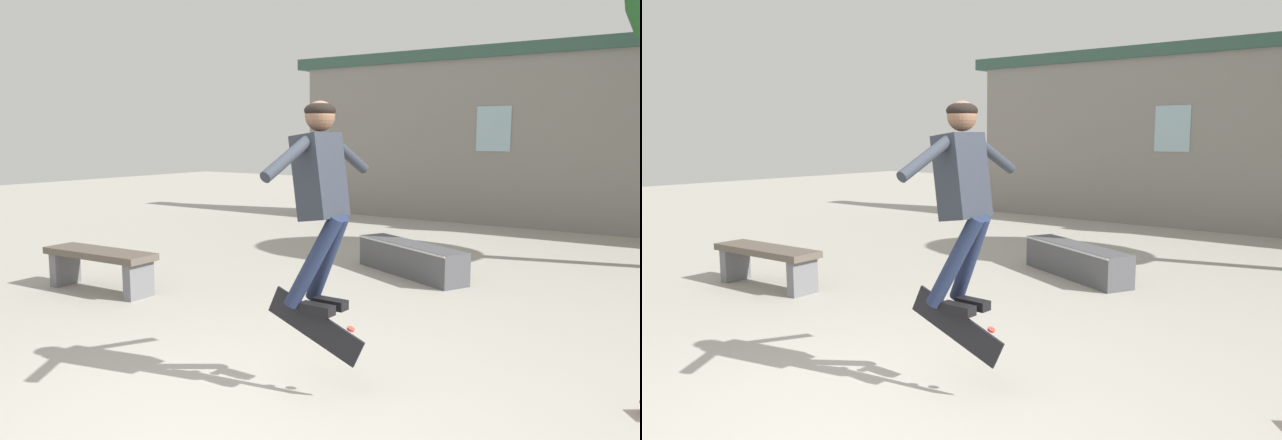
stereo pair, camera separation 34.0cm
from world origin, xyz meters
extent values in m
plane|color=#A39E93|center=(0.00, 0.00, 0.00)|extent=(40.00, 40.00, 0.00)
cube|color=gray|center=(0.00, 9.73, 1.69)|extent=(12.40, 0.40, 3.38)
cube|color=#335147|center=(0.00, 9.73, 3.50)|extent=(13.03, 0.52, 0.25)
cube|color=#99B7C6|center=(-1.69, 9.52, 1.97)|extent=(0.70, 0.02, 0.90)
cube|color=brown|center=(-3.73, 1.66, 0.46)|extent=(1.54, 0.52, 0.08)
cube|color=slate|center=(-4.37, 1.62, 0.21)|extent=(0.14, 0.37, 0.42)
cube|color=slate|center=(-3.09, 1.70, 0.21)|extent=(0.14, 0.37, 0.42)
cube|color=#4C4C51|center=(-1.06, 4.53, 0.21)|extent=(1.82, 1.16, 0.42)
cube|color=#B7B7BC|center=(-1.15, 4.35, 0.41)|extent=(1.65, 0.82, 0.02)
cube|color=#282D38|center=(0.06, 0.72, 1.56)|extent=(0.30, 0.34, 0.61)
sphere|color=brown|center=(0.06, 0.72, 1.98)|extent=(0.21, 0.21, 0.21)
ellipsoid|color=black|center=(0.06, 0.72, 2.02)|extent=(0.22, 0.22, 0.12)
cylinder|color=#1E2847|center=(0.07, 0.81, 0.97)|extent=(0.43, 0.21, 0.70)
cube|color=black|center=(0.10, 0.80, 0.64)|extent=(0.26, 0.10, 0.07)
cylinder|color=#1E2847|center=(0.06, 0.64, 0.97)|extent=(0.43, 0.21, 0.70)
cube|color=black|center=(0.09, 0.63, 0.64)|extent=(0.26, 0.10, 0.07)
cylinder|color=#282D38|center=(0.07, 1.09, 1.70)|extent=(0.08, 0.50, 0.30)
cylinder|color=#282D38|center=(0.06, 0.35, 1.70)|extent=(0.08, 0.50, 0.30)
cube|color=black|center=(0.06, 0.66, 0.50)|extent=(0.78, 0.10, 0.51)
cylinder|color=#DB3D33|center=(0.32, 0.73, 0.51)|extent=(0.06, 0.06, 0.04)
cylinder|color=#DB3D33|center=(0.22, 0.73, 0.30)|extent=(0.06, 0.06, 0.04)
cylinder|color=#DB3D33|center=(-0.11, 0.68, 0.70)|extent=(0.06, 0.06, 0.04)
cylinder|color=#DB3D33|center=(-0.20, 0.68, 0.50)|extent=(0.06, 0.06, 0.04)
camera|label=1|loc=(2.50, -2.87, 1.85)|focal=35.00mm
camera|label=2|loc=(2.77, -2.67, 1.85)|focal=35.00mm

